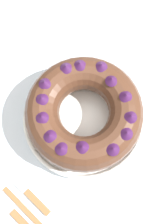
# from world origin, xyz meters

# --- Properties ---
(ground_plane) EXTENTS (8.00, 8.00, 0.00)m
(ground_plane) POSITION_xyz_m (0.00, 0.00, 0.00)
(ground_plane) COLOR brown
(dining_table) EXTENTS (1.35, 1.04, 0.77)m
(dining_table) POSITION_xyz_m (0.00, 0.00, 0.68)
(dining_table) COLOR silver
(dining_table) RESTS_ON ground_plane
(serving_dish) EXTENTS (0.33, 0.33, 0.03)m
(serving_dish) POSITION_xyz_m (0.03, -0.01, 0.79)
(serving_dish) COLOR white
(serving_dish) RESTS_ON dining_table
(bundt_cake) EXTENTS (0.30, 0.30, 0.10)m
(bundt_cake) POSITION_xyz_m (0.03, -0.01, 0.85)
(bundt_cake) COLOR #4C2D1E
(bundt_cake) RESTS_ON serving_dish
(fork) EXTENTS (0.02, 0.21, 0.01)m
(fork) POSITION_xyz_m (-0.25, -0.01, 0.78)
(fork) COLOR #936038
(fork) RESTS_ON dining_table
(serving_knife) EXTENTS (0.02, 0.23, 0.01)m
(serving_knife) POSITION_xyz_m (-0.27, -0.04, 0.78)
(serving_knife) COLOR #936038
(serving_knife) RESTS_ON dining_table
(cake_knife) EXTENTS (0.02, 0.18, 0.01)m
(cake_knife) POSITION_xyz_m (-0.22, -0.03, 0.78)
(cake_knife) COLOR #936038
(cake_knife) RESTS_ON dining_table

